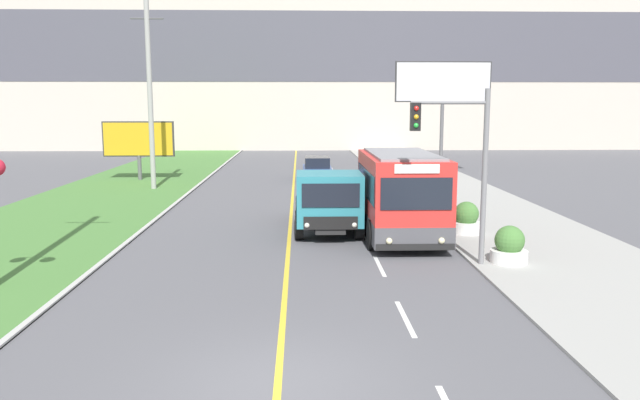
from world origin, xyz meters
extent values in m
plane|color=#56565B|center=(0.00, 0.00, 0.00)|extent=(300.00, 300.00, 0.00)
cube|color=gold|center=(0.00, 0.00, 0.00)|extent=(0.14, 140.00, 0.01)
cube|color=silver|center=(2.75, 3.20, 0.00)|extent=(0.12, 2.40, 0.01)
cube|color=silver|center=(2.75, 7.80, 0.00)|extent=(0.12, 2.40, 0.01)
cube|color=silver|center=(2.75, 12.40, 0.00)|extent=(0.12, 2.40, 0.01)
cube|color=silver|center=(2.75, 17.00, 0.00)|extent=(0.12, 2.40, 0.01)
cube|color=silver|center=(2.75, 21.60, 0.00)|extent=(0.12, 2.40, 0.01)
cube|color=silver|center=(2.75, 26.20, 0.00)|extent=(0.12, 2.40, 0.01)
cube|color=silver|center=(2.75, 30.80, 0.00)|extent=(0.12, 2.40, 0.01)
cube|color=silver|center=(2.75, 35.40, 0.00)|extent=(0.12, 2.40, 0.01)
cube|color=beige|center=(0.00, 57.92, 9.95)|extent=(80.00, 8.00, 19.90)
cube|color=#4C4C56|center=(0.00, 53.90, 10.45)|extent=(80.00, 0.04, 6.96)
cube|color=red|center=(3.96, 11.49, 1.64)|extent=(2.51, 5.74, 2.72)
cube|color=#4C4C51|center=(3.96, 11.49, 0.62)|extent=(2.53, 5.76, 0.70)
cube|color=black|center=(3.96, 11.49, 2.04)|extent=(2.54, 5.28, 0.95)
cube|color=gray|center=(3.96, 11.49, 3.04)|extent=(2.14, 5.17, 0.08)
cube|color=black|center=(3.96, 8.60, 2.04)|extent=(2.21, 0.04, 1.00)
cube|color=black|center=(3.96, 8.59, 0.38)|extent=(2.46, 0.06, 0.20)
sphere|color=#F4EAB2|center=(3.14, 8.58, 0.57)|extent=(0.20, 0.20, 0.20)
sphere|color=#F4EAB2|center=(4.78, 8.58, 0.57)|extent=(0.20, 0.20, 0.20)
cube|color=white|center=(3.96, 8.60, 2.82)|extent=(1.38, 0.04, 0.28)
cylinder|color=black|center=(2.77, 9.88, 0.50)|extent=(0.28, 1.00, 1.00)
cylinder|color=black|center=(5.15, 9.88, 0.50)|extent=(0.28, 1.00, 1.00)
cylinder|color=black|center=(2.77, 13.33, 0.50)|extent=(0.28, 1.00, 1.00)
cylinder|color=black|center=(5.15, 13.33, 0.50)|extent=(0.28, 1.00, 1.00)
cube|color=black|center=(1.43, 13.58, 0.45)|extent=(1.04, 5.95, 0.20)
cube|color=teal|center=(1.43, 11.75, 1.44)|extent=(2.31, 2.28, 1.80)
cube|color=black|center=(1.43, 10.59, 1.71)|extent=(1.96, 0.04, 0.81)
cube|color=black|center=(1.43, 10.58, 0.77)|extent=(1.85, 0.06, 0.44)
sphere|color=silver|center=(0.62, 10.57, 0.70)|extent=(0.18, 0.18, 0.18)
sphere|color=silver|center=(2.24, 10.57, 0.70)|extent=(0.18, 0.18, 0.18)
cube|color=slate|center=(1.43, 14.85, 0.61)|extent=(2.19, 3.42, 0.12)
cube|color=slate|center=(0.39, 14.85, 1.18)|extent=(0.12, 3.42, 1.27)
cube|color=slate|center=(2.47, 14.85, 1.18)|extent=(0.12, 3.42, 1.27)
cube|color=slate|center=(1.43, 13.20, 1.18)|extent=(2.19, 0.12, 1.27)
cube|color=slate|center=(1.43, 16.50, 1.18)|extent=(2.19, 0.12, 1.27)
cube|color=slate|center=(1.43, 13.20, 1.94)|extent=(2.19, 0.12, 0.24)
cylinder|color=black|center=(0.37, 11.52, 0.52)|extent=(0.30, 1.04, 1.04)
cylinder|color=black|center=(2.49, 11.52, 0.52)|extent=(0.30, 1.04, 1.04)
cylinder|color=black|center=(0.37, 15.02, 0.52)|extent=(0.30, 1.04, 1.04)
cylinder|color=black|center=(2.49, 15.02, 0.52)|extent=(0.30, 1.04, 1.04)
cube|color=#2D4784|center=(1.48, 29.07, 0.49)|extent=(1.80, 4.30, 0.61)
cube|color=black|center=(1.48, 29.17, 1.12)|extent=(1.53, 2.37, 0.65)
cylinder|color=black|center=(0.67, 27.78, 0.31)|extent=(0.18, 0.62, 0.62)
cylinder|color=black|center=(2.29, 27.78, 0.31)|extent=(0.18, 0.62, 0.62)
cylinder|color=black|center=(0.67, 30.36, 0.31)|extent=(0.18, 0.62, 0.62)
cylinder|color=black|center=(2.29, 30.36, 0.31)|extent=(0.18, 0.62, 0.62)
cylinder|color=#9E9E99|center=(-7.87, 24.98, 5.31)|extent=(0.28, 0.28, 10.61)
cylinder|color=#4C4C4C|center=(-7.87, 24.98, 9.34)|extent=(1.80, 0.08, 0.08)
cylinder|color=slate|center=(5.76, 7.65, 2.60)|extent=(0.16, 0.16, 5.20)
cylinder|color=slate|center=(4.66, 7.65, 4.80)|extent=(2.20, 0.10, 0.10)
cube|color=black|center=(3.70, 7.65, 4.40)|extent=(0.28, 0.24, 0.80)
sphere|color=red|center=(3.70, 7.52, 4.64)|extent=(0.14, 0.14, 0.14)
sphere|color=orange|center=(3.70, 7.52, 4.40)|extent=(0.14, 0.14, 0.14)
sphere|color=green|center=(3.70, 7.52, 4.16)|extent=(0.14, 0.14, 0.14)
cylinder|color=#59595B|center=(9.80, 31.07, 2.48)|extent=(0.24, 0.24, 4.95)
cube|color=#333333|center=(9.80, 31.07, 6.19)|extent=(6.30, 0.20, 2.63)
cube|color=silver|center=(9.80, 30.96, 6.19)|extent=(6.14, 0.02, 2.47)
cylinder|color=#59595B|center=(-9.70, 29.21, 0.78)|extent=(0.24, 0.24, 1.57)
cube|color=#333333|center=(-9.70, 29.21, 2.59)|extent=(4.42, 0.20, 2.20)
cube|color=gold|center=(-9.70, 29.10, 2.59)|extent=(4.26, 0.02, 2.04)
cylinder|color=silver|center=(6.62, 7.74, 0.27)|extent=(1.10, 1.10, 0.38)
sphere|color=#477A38|center=(6.62, 7.74, 0.76)|extent=(0.88, 0.88, 0.88)
cylinder|color=silver|center=(6.47, 12.06, 0.29)|extent=(1.12, 1.12, 0.41)
sphere|color=#477A38|center=(6.47, 12.06, 0.80)|extent=(0.89, 0.89, 0.89)
cylinder|color=silver|center=(6.56, 16.38, 0.28)|extent=(1.14, 1.14, 0.41)
sphere|color=#477A38|center=(6.56, 16.38, 0.80)|extent=(0.91, 0.91, 0.91)
cylinder|color=silver|center=(6.43, 20.70, 0.28)|extent=(1.10, 1.10, 0.40)
sphere|color=#477A38|center=(6.43, 20.70, 0.79)|extent=(0.88, 0.88, 0.88)
camera|label=1|loc=(0.40, -10.17, 4.78)|focal=35.00mm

